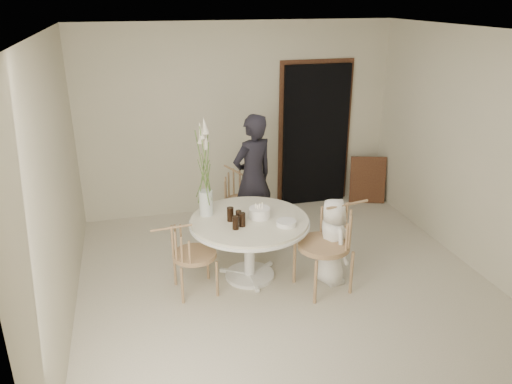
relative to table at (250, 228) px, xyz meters
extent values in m
plane|color=beige|center=(0.35, -0.25, -0.62)|extent=(4.50, 4.50, 0.00)
plane|color=silver|center=(0.35, -0.25, 2.08)|extent=(4.50, 4.50, 0.00)
plane|color=beige|center=(0.35, 2.00, 0.73)|extent=(4.50, 0.00, 4.50)
plane|color=beige|center=(0.35, -2.50, 0.73)|extent=(4.50, 0.00, 4.50)
plane|color=beige|center=(-1.90, -0.25, 0.73)|extent=(0.00, 4.50, 4.50)
plane|color=beige|center=(2.60, -0.25, 0.73)|extent=(0.00, 4.50, 4.50)
cube|color=black|center=(1.50, 1.94, 0.43)|extent=(1.00, 0.10, 2.10)
cube|color=brown|center=(1.50, 1.98, 0.49)|extent=(1.12, 0.03, 2.22)
cylinder|color=white|center=(0.00, 0.00, -0.60)|extent=(0.56, 0.56, 0.04)
cylinder|color=white|center=(0.00, 0.00, -0.27)|extent=(0.12, 0.12, 0.65)
cylinder|color=white|center=(0.00, 0.00, 0.07)|extent=(1.33, 1.33, 0.03)
cylinder|color=silver|center=(0.00, 0.00, 0.09)|extent=(1.30, 1.30, 0.04)
cube|color=brown|center=(2.30, 1.70, -0.26)|extent=(0.56, 0.32, 0.71)
cylinder|color=#9E7F56|center=(0.07, 0.84, -0.39)|extent=(0.03, 0.03, 0.45)
cylinder|color=#9E7F56|center=(0.44, 0.97, -0.39)|extent=(0.03, 0.03, 0.45)
cylinder|color=#9E7F56|center=(-0.07, 1.21, -0.39)|extent=(0.03, 0.03, 0.45)
cylinder|color=#9E7F56|center=(0.31, 1.34, -0.39)|extent=(0.03, 0.03, 0.45)
cylinder|color=#9E7F56|center=(0.19, 1.09, -0.15)|extent=(0.50, 0.50, 0.05)
cylinder|color=#9E7F56|center=(0.45, -0.25, -0.36)|extent=(0.03, 0.03, 0.50)
cylinder|color=#9E7F56|center=(0.53, -0.69, -0.36)|extent=(0.03, 0.03, 0.50)
cylinder|color=#9E7F56|center=(0.89, -0.17, -0.36)|extent=(0.03, 0.03, 0.50)
cylinder|color=#9E7F56|center=(0.97, -0.61, -0.36)|extent=(0.03, 0.03, 0.50)
cylinder|color=#9E7F56|center=(0.71, -0.43, -0.09)|extent=(0.56, 0.56, 0.06)
cylinder|color=#9E7F56|center=(-0.43, -0.30, -0.40)|extent=(0.03, 0.03, 0.42)
cylinder|color=#9E7F56|center=(-0.47, 0.08, -0.40)|extent=(0.03, 0.03, 0.42)
cylinder|color=#9E7F56|center=(-0.81, -0.33, -0.40)|extent=(0.03, 0.03, 0.42)
cylinder|color=#9E7F56|center=(-0.84, 0.04, -0.40)|extent=(0.03, 0.03, 0.42)
cylinder|color=#9E7F56|center=(-0.64, -0.13, -0.18)|extent=(0.47, 0.47, 0.05)
imported|color=black|center=(0.29, 1.00, 0.22)|extent=(0.72, 0.61, 1.66)
imported|color=white|center=(0.86, -0.32, -0.12)|extent=(0.37, 0.52, 1.00)
cylinder|color=white|center=(0.12, 0.01, 0.17)|extent=(0.23, 0.23, 0.11)
cylinder|color=#FFE1A1|center=(0.12, 0.01, 0.25)|extent=(0.01, 0.01, 0.05)
cylinder|color=#FFE1A1|center=(0.15, 0.04, 0.25)|extent=(0.01, 0.01, 0.05)
cylinder|color=#FFE1A1|center=(0.08, 0.03, 0.25)|extent=(0.01, 0.01, 0.05)
cylinder|color=#FFE1A1|center=(0.14, -0.03, 0.25)|extent=(0.01, 0.01, 0.05)
cylinder|color=#FFE1A1|center=(0.09, -0.02, 0.25)|extent=(0.01, 0.01, 0.05)
cylinder|color=black|center=(-0.12, -0.16, 0.19)|extent=(0.09, 0.09, 0.15)
cylinder|color=black|center=(-0.20, -0.21, 0.19)|extent=(0.07, 0.07, 0.15)
cylinder|color=black|center=(-0.21, 0.00, 0.19)|extent=(0.09, 0.09, 0.16)
cylinder|color=black|center=(-0.13, -0.06, 0.18)|extent=(0.08, 0.08, 0.14)
cylinder|color=white|center=(0.34, -0.26, 0.14)|extent=(0.26, 0.26, 0.05)
cylinder|color=silver|center=(-0.44, 0.24, 0.26)|extent=(0.15, 0.15, 0.28)
cylinder|color=#507130|center=(-0.41, 0.25, 0.61)|extent=(0.01, 0.01, 0.71)
cone|color=silver|center=(-0.41, 0.25, 0.96)|extent=(0.07, 0.07, 0.18)
cylinder|color=#507130|center=(-0.45, 0.26, 0.64)|extent=(0.01, 0.01, 0.77)
cone|color=silver|center=(-0.45, 0.26, 1.02)|extent=(0.07, 0.07, 0.18)
cylinder|color=#507130|center=(-0.46, 0.22, 0.67)|extent=(0.01, 0.01, 0.83)
cone|color=silver|center=(-0.46, 0.22, 1.08)|extent=(0.07, 0.07, 0.18)
cylinder|color=#507130|center=(-0.42, 0.21, 0.70)|extent=(0.01, 0.01, 0.89)
cone|color=silver|center=(-0.42, 0.21, 1.14)|extent=(0.07, 0.07, 0.18)
camera|label=1|loc=(-1.19, -4.82, 2.42)|focal=35.00mm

